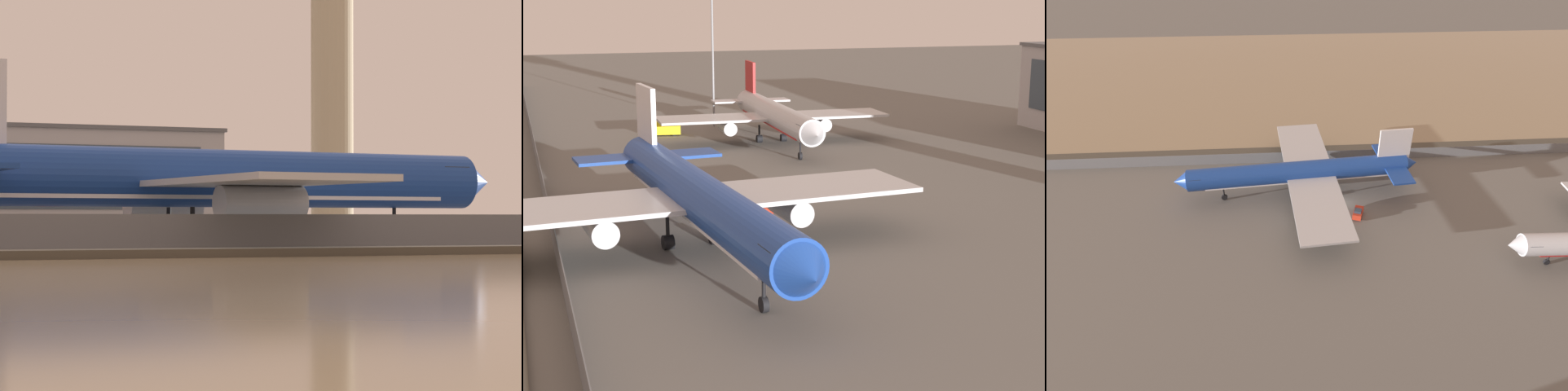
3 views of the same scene
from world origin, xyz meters
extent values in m
plane|color=#66635E|center=(0.00, 0.00, 0.00)|extent=(500.00, 500.00, 0.00)
cube|color=#937F60|center=(0.00, -71.00, 0.00)|extent=(320.00, 98.00, 0.01)
cube|color=#474238|center=(0.00, -20.50, 0.25)|extent=(320.00, 3.00, 0.50)
cube|color=slate|center=(0.00, -16.00, 1.25)|extent=(280.00, 0.08, 2.49)
cylinder|color=slate|center=(0.00, -16.00, 1.25)|extent=(0.10, 0.10, 2.49)
cylinder|color=#193D93|center=(8.64, -3.89, 5.12)|extent=(42.88, 7.76, 4.18)
cone|color=#193D93|center=(31.05, -2.00, 5.12)|extent=(3.04, 4.19, 3.97)
cone|color=#193D93|center=(-13.77, -5.78, 5.12)|extent=(3.03, 3.98, 3.76)
cube|color=#232D3D|center=(28.20, -2.24, 5.65)|extent=(2.59, 3.74, 1.25)
cube|color=silver|center=(8.64, -3.89, 3.97)|extent=(36.43, 6.39, 0.75)
cube|color=#B7BABF|center=(5.65, 6.14, 4.60)|extent=(11.08, 21.20, 0.42)
cube|color=#B7BABF|center=(7.37, -14.28, 4.60)|extent=(11.08, 21.20, 0.42)
cylinder|color=#B7BABF|center=(7.07, 4.61, 3.24)|extent=(6.15, 2.79, 2.30)
cylinder|color=#B7BABF|center=(8.51, -12.53, 3.24)|extent=(6.15, 2.79, 2.30)
cube|color=silver|center=(-10.07, -5.47, 9.31)|extent=(6.42, 1.04, 7.11)
cube|color=#193D93|center=(-10.39, -1.73, 5.44)|extent=(4.88, 7.84, 0.33)
cube|color=#193D93|center=(-9.76, -9.21, 5.44)|extent=(4.88, 7.84, 0.33)
cylinder|color=black|center=(23.53, -2.63, 1.81)|extent=(0.29, 0.29, 2.45)
cylinder|color=black|center=(23.53, -2.63, 0.59)|extent=(1.21, 0.56, 1.17)
cylinder|color=black|center=(5.48, -1.95, 1.81)|extent=(0.33, 0.33, 2.45)
cylinder|color=black|center=(5.48, -1.95, 0.59)|extent=(1.42, 1.05, 1.35)
cylinder|color=black|center=(5.85, -6.33, 1.81)|extent=(0.33, 0.33, 2.45)
cylinder|color=black|center=(5.85, -6.33, 0.59)|extent=(1.42, 1.05, 1.35)
cone|color=silver|center=(-24.16, 18.16, 4.44)|extent=(2.46, 3.52, 3.44)
cube|color=#232D3D|center=(-26.59, 18.23, 4.89)|extent=(2.09, 3.14, 1.09)
cylinder|color=black|center=(-30.56, 18.35, 1.57)|extent=(0.25, 0.25, 2.12)
cylinder|color=black|center=(-30.56, 18.35, 0.51)|extent=(1.03, 0.43, 1.02)
cube|color=red|center=(-1.93, 4.15, 0.75)|extent=(2.59, 3.55, 1.11)
cube|color=#283847|center=(-1.79, 4.52, 1.55)|extent=(1.58, 1.49, 0.50)
cylinder|color=black|center=(-2.23, 5.31, 0.35)|extent=(0.45, 0.73, 0.70)
cylinder|color=black|center=(-0.95, 4.85, 0.35)|extent=(0.45, 0.73, 0.70)
cylinder|color=black|center=(-2.91, 3.44, 0.35)|extent=(0.45, 0.73, 0.70)
cylinder|color=black|center=(-1.63, 2.98, 0.35)|extent=(0.45, 0.73, 0.70)
camera|label=1|loc=(-21.05, -87.84, 2.23)|focal=85.00mm
camera|label=2|loc=(79.78, -18.97, 22.32)|focal=60.00mm
camera|label=3|loc=(11.33, 62.42, 48.56)|focal=28.00mm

